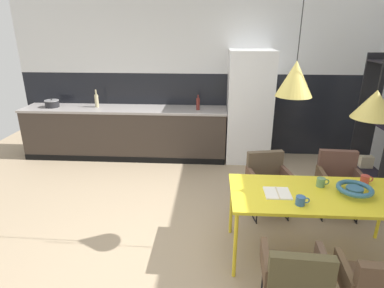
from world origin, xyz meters
name	(u,v)px	position (x,y,z in m)	size (l,w,h in m)	color
ground_plane	(183,248)	(0.00, 0.00, 0.00)	(8.24, 8.24, 0.00)	tan
back_wall_splashback_dark	(197,113)	(0.00, 2.88, 0.73)	(6.34, 0.12, 1.46)	black
back_wall_panel_upper	(197,29)	(0.00, 2.88, 2.19)	(6.34, 0.12, 1.46)	silver
kitchen_counter	(126,132)	(-1.25, 2.52, 0.45)	(3.56, 0.63, 0.90)	#382F28
refrigerator_column	(249,107)	(0.90, 2.52, 0.94)	(0.74, 0.60, 1.88)	silver
dining_table	(319,198)	(1.32, -0.03, 0.68)	(1.70, 0.77, 0.72)	yellow
armchair_corner_seat	(268,175)	(0.98, 0.81, 0.50)	(0.56, 0.56, 0.77)	brown
armchair_facing_counter	(380,285)	(1.51, -0.92, 0.48)	(0.52, 0.50, 0.75)	brown
armchair_head_of_table	(339,175)	(1.86, 0.86, 0.50)	(0.51, 0.50, 0.78)	brown
armchair_near_window	(296,272)	(0.93, -0.84, 0.49)	(0.51, 0.50, 0.74)	brown
fruit_bowl	(355,189)	(1.65, -0.02, 0.77)	(0.33, 0.33, 0.08)	#33607F
open_book	(277,193)	(0.92, -0.06, 0.73)	(0.24, 0.24, 0.02)	white
mug_short_terracotta	(365,179)	(1.85, 0.22, 0.76)	(0.13, 0.08, 0.08)	#B23D33
mug_glass_clear	(301,201)	(1.09, -0.25, 0.76)	(0.12, 0.08, 0.08)	#335B93
mug_tall_blue	(321,182)	(1.38, 0.12, 0.77)	(0.12, 0.08, 0.09)	#5B8456
cooking_pot	(52,104)	(-2.53, 2.51, 0.96)	(0.24, 0.24, 0.15)	black
bottle_spice_small	(97,100)	(-1.74, 2.56, 1.02)	(0.07, 0.07, 0.31)	tan
bottle_vinegar_dark	(198,104)	(0.04, 2.48, 1.00)	(0.06, 0.06, 0.26)	maroon
open_shelf_unit	(381,124)	(2.57, 1.48, 0.99)	(0.30, 0.93, 1.95)	black
pendant_lamp_over_table_near	(295,79)	(0.99, 0.01, 1.80)	(0.32, 0.32, 1.22)	black
pendant_lamp_over_table_far	(375,104)	(1.66, -0.04, 1.60)	(0.36, 0.36, 1.39)	black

